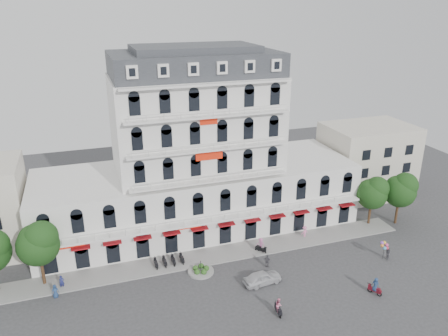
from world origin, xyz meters
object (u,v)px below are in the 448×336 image
balloon_vendor (386,251)px  rider_center (261,245)px  rider_east (375,286)px  rider_southwest (278,306)px  parked_car (262,278)px

balloon_vendor → rider_center: bearing=155.7°
rider_east → rider_center: (-8.82, 12.14, 0.09)m
rider_southwest → balloon_vendor: size_ratio=0.84×
rider_east → balloon_vendor: size_ratio=0.87×
parked_car → rider_southwest: (-0.56, -5.56, 0.25)m
rider_east → rider_center: bearing=6.6°
parked_car → rider_center: 6.71m
parked_car → rider_center: rider_center is taller
rider_center → rider_southwest: bearing=-53.0°
rider_center → balloon_vendor: (14.57, -6.58, 0.11)m
balloon_vendor → parked_car: bearing=178.8°
rider_east → parked_car: bearing=32.9°
rider_center → rider_east: bearing=-2.8°
rider_southwest → balloon_vendor: bearing=-68.3°
rider_east → balloon_vendor: bearing=-75.4°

